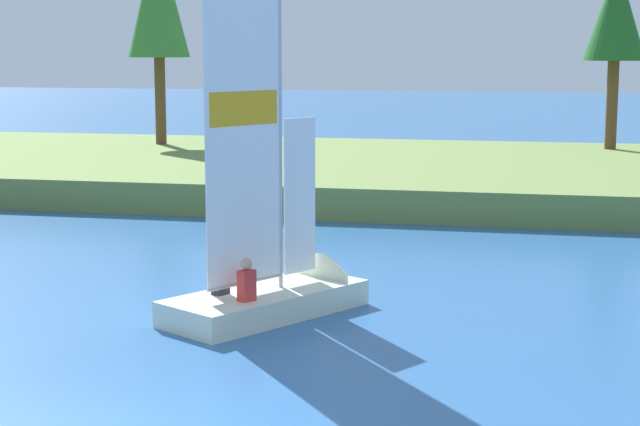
# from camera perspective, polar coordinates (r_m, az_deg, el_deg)

# --- Properties ---
(shore_bank) EXTENTS (80.00, 15.47, 0.92)m
(shore_bank) POSITION_cam_1_polar(r_m,az_deg,el_deg) (36.32, 4.74, 2.16)
(shore_bank) COLOR olive
(shore_bank) RESTS_ON ground
(shoreline_tree_centre) EXTENTS (2.29, 2.29, 6.86)m
(shoreline_tree_centre) POSITION_cam_1_polar(r_m,az_deg,el_deg) (41.14, 15.61, 10.24)
(shoreline_tree_centre) COLOR brown
(shoreline_tree_centre) RESTS_ON shore_bank
(sailboat) EXTENTS (3.50, 4.44, 6.26)m
(sailboat) POSITION_cam_1_polar(r_m,az_deg,el_deg) (19.41, -1.49, -3.87)
(sailboat) COLOR silver
(sailboat) RESTS_ON ground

